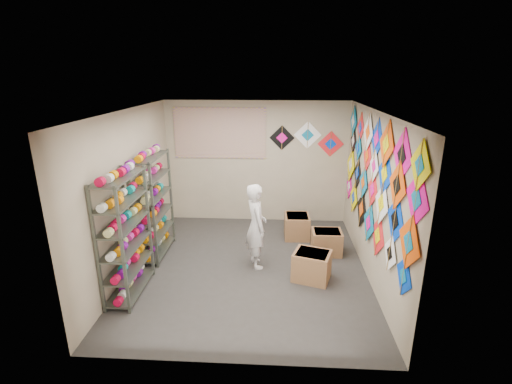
# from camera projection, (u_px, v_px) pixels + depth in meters

# --- Properties ---
(ground) EXTENTS (4.50, 4.50, 0.00)m
(ground) POSITION_uv_depth(u_px,v_px,m) (249.00, 268.00, 6.50)
(ground) COLOR #312E2B
(room_walls) EXTENTS (4.50, 4.50, 4.50)m
(room_walls) POSITION_uv_depth(u_px,v_px,m) (249.00, 177.00, 5.99)
(room_walls) COLOR tan
(room_walls) RESTS_ON ground
(shelf_rack_front) EXTENTS (0.40, 1.10, 1.90)m
(shelf_rack_front) POSITION_uv_depth(u_px,v_px,m) (125.00, 236.00, 5.49)
(shelf_rack_front) COLOR #4C5147
(shelf_rack_front) RESTS_ON ground
(shelf_rack_back) EXTENTS (0.40, 1.10, 1.90)m
(shelf_rack_back) POSITION_uv_depth(u_px,v_px,m) (153.00, 206.00, 6.73)
(shelf_rack_back) COLOR #4C5147
(shelf_rack_back) RESTS_ON ground
(string_spools) EXTENTS (0.12, 2.36, 0.12)m
(string_spools) POSITION_uv_depth(u_px,v_px,m) (140.00, 214.00, 6.08)
(string_spools) COLOR #E1279D
(string_spools) RESTS_ON ground
(kite_wall_display) EXTENTS (0.06, 4.33, 2.09)m
(kite_wall_display) POSITION_uv_depth(u_px,v_px,m) (374.00, 180.00, 5.82)
(kite_wall_display) COLOR #023BD0
(kite_wall_display) RESTS_ON room_walls
(back_wall_kites) EXTENTS (1.60, 0.02, 0.77)m
(back_wall_kites) POSITION_uv_depth(u_px,v_px,m) (307.00, 139.00, 7.97)
(back_wall_kites) COLOR black
(back_wall_kites) RESTS_ON room_walls
(poster) EXTENTS (2.00, 0.01, 1.10)m
(poster) POSITION_uv_depth(u_px,v_px,m) (220.00, 133.00, 8.04)
(poster) COLOR #8451AF
(poster) RESTS_ON room_walls
(shopkeeper) EXTENTS (0.77, 0.69, 1.50)m
(shopkeeper) POSITION_uv_depth(u_px,v_px,m) (256.00, 226.00, 6.36)
(shopkeeper) COLOR silver
(shopkeeper) RESTS_ON ground
(carton_a) EXTENTS (0.69, 0.63, 0.48)m
(carton_a) POSITION_uv_depth(u_px,v_px,m) (312.00, 266.00, 6.07)
(carton_a) COLOR brown
(carton_a) RESTS_ON ground
(carton_b) EXTENTS (0.55, 0.45, 0.45)m
(carton_b) POSITION_uv_depth(u_px,v_px,m) (326.00, 242.00, 6.96)
(carton_b) COLOR brown
(carton_b) RESTS_ON ground
(carton_c) EXTENTS (0.51, 0.56, 0.48)m
(carton_c) POSITION_uv_depth(u_px,v_px,m) (297.00, 226.00, 7.63)
(carton_c) COLOR brown
(carton_c) RESTS_ON ground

